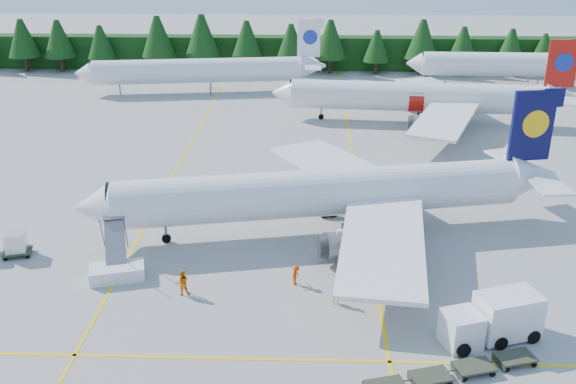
{
  "coord_description": "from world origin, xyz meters",
  "views": [
    {
      "loc": [
        0.75,
        -39.11,
        25.36
      ],
      "look_at": [
        -1.04,
        13.01,
        3.5
      ],
      "focal_mm": 40.0,
      "sensor_mm": 36.0,
      "label": 1
    }
  ],
  "objects_px": {
    "airliner_navy": "(311,194)",
    "service_truck": "(491,319)",
    "airliner_red": "(411,97)",
    "airstairs": "(117,267)"
  },
  "relations": [
    {
      "from": "airstairs",
      "to": "airliner_navy",
      "type": "bearing_deg",
      "value": 13.64
    },
    {
      "from": "airstairs",
      "to": "airliner_red",
      "type": "bearing_deg",
      "value": 41.08
    },
    {
      "from": "airliner_navy",
      "to": "service_truck",
      "type": "height_order",
      "value": "airliner_navy"
    },
    {
      "from": "airstairs",
      "to": "service_truck",
      "type": "height_order",
      "value": "airstairs"
    },
    {
      "from": "airliner_red",
      "to": "airstairs",
      "type": "bearing_deg",
      "value": -118.73
    },
    {
      "from": "airliner_red",
      "to": "airliner_navy",
      "type": "bearing_deg",
      "value": -106.48
    },
    {
      "from": "airstairs",
      "to": "service_truck",
      "type": "relative_size",
      "value": 0.9
    },
    {
      "from": "airliner_navy",
      "to": "airstairs",
      "type": "bearing_deg",
      "value": -162.09
    },
    {
      "from": "airliner_red",
      "to": "airstairs",
      "type": "height_order",
      "value": "airliner_red"
    },
    {
      "from": "airliner_navy",
      "to": "service_truck",
      "type": "xyz_separation_m",
      "value": [
        11.77,
        -15.57,
        -2.09
      ]
    }
  ]
}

